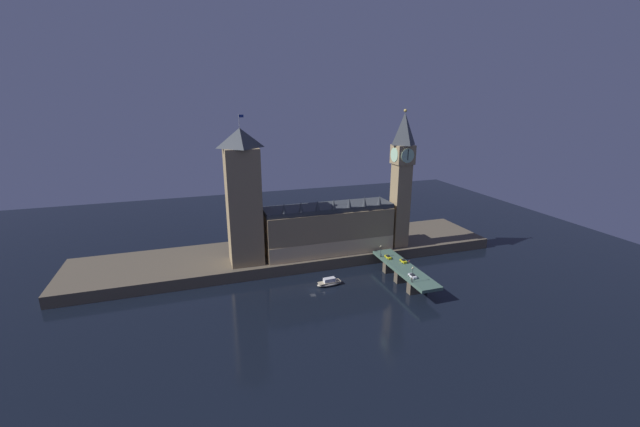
% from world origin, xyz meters
% --- Properties ---
extents(ground_plane, '(400.00, 400.00, 0.00)m').
position_xyz_m(ground_plane, '(0.00, 0.00, 0.00)').
color(ground_plane, black).
extents(embankment, '(220.00, 42.00, 5.54)m').
position_xyz_m(embankment, '(0.00, 39.00, 2.77)').
color(embankment, brown).
rests_on(embankment, ground_plane).
extents(parliament_hall, '(66.18, 17.64, 29.85)m').
position_xyz_m(parliament_hall, '(17.49, 29.13, 17.98)').
color(parliament_hall, '#9E845B').
rests_on(parliament_hall, embankment).
extents(clock_tower, '(10.12, 10.23, 72.03)m').
position_xyz_m(clock_tower, '(56.42, 25.58, 43.69)').
color(clock_tower, '#9E845B').
rests_on(clock_tower, embankment).
extents(victoria_tower, '(15.67, 15.67, 70.38)m').
position_xyz_m(victoria_tower, '(-25.05, 29.18, 37.89)').
color(victoria_tower, '#9E845B').
rests_on(victoria_tower, embankment).
extents(bridge, '(10.24, 46.00, 7.23)m').
position_xyz_m(bridge, '(42.97, -5.00, 5.00)').
color(bridge, '#476656').
rests_on(bridge, ground_plane).
extents(car_northbound_lead, '(1.90, 4.38, 1.44)m').
position_xyz_m(car_northbound_lead, '(40.72, 6.97, 7.91)').
color(car_northbound_lead, yellow).
rests_on(car_northbound_lead, bridge).
extents(car_northbound_trail, '(2.08, 4.51, 1.53)m').
position_xyz_m(car_northbound_trail, '(40.72, -15.74, 7.95)').
color(car_northbound_trail, white).
rests_on(car_northbound_trail, bridge).
extents(car_southbound_trail, '(1.97, 3.88, 1.56)m').
position_xyz_m(car_southbound_trail, '(45.22, 0.01, 7.96)').
color(car_southbound_trail, yellow).
rests_on(car_southbound_trail, bridge).
extents(pedestrian_near_rail, '(0.38, 0.38, 1.59)m').
position_xyz_m(pedestrian_near_rail, '(38.46, -18.46, 8.07)').
color(pedestrian_near_rail, black).
rests_on(pedestrian_near_rail, bridge).
extents(pedestrian_mid_walk, '(0.38, 0.38, 1.58)m').
position_xyz_m(pedestrian_mid_walk, '(47.47, -1.47, 8.06)').
color(pedestrian_mid_walk, black).
rests_on(pedestrian_mid_walk, bridge).
extents(pedestrian_far_rail, '(0.38, 0.38, 1.79)m').
position_xyz_m(pedestrian_far_rail, '(38.46, 9.95, 8.18)').
color(pedestrian_far_rail, black).
rests_on(pedestrian_far_rail, bridge).
extents(street_lamp_near, '(1.34, 0.60, 7.08)m').
position_xyz_m(street_lamp_near, '(38.06, -19.72, 11.66)').
color(street_lamp_near, '#2D3333').
rests_on(street_lamp_near, bridge).
extents(street_lamp_far, '(1.34, 0.60, 6.08)m').
position_xyz_m(street_lamp_far, '(38.06, 9.72, 11.04)').
color(street_lamp_far, '#2D3333').
rests_on(street_lamp_far, bridge).
extents(boat_upstream, '(12.22, 4.88, 3.64)m').
position_xyz_m(boat_upstream, '(8.50, 2.14, 1.33)').
color(boat_upstream, '#B2A893').
rests_on(boat_upstream, ground_plane).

